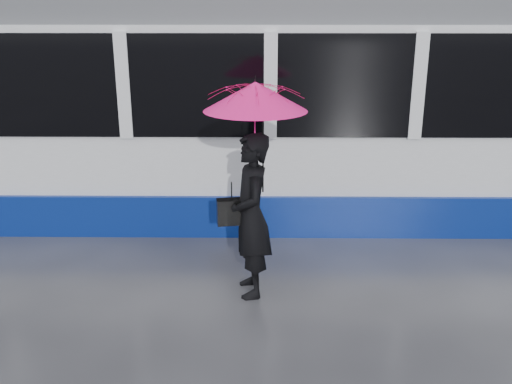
{
  "coord_description": "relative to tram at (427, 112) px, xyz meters",
  "views": [
    {
      "loc": [
        0.83,
        -6.51,
        3.26
      ],
      "look_at": [
        0.75,
        0.04,
        1.1
      ],
      "focal_mm": 40.0,
      "sensor_mm": 36.0,
      "label": 1
    }
  ],
  "objects": [
    {
      "name": "tram",
      "position": [
        0.0,
        0.0,
        0.0
      ],
      "size": [
        26.0,
        2.56,
        3.35
      ],
      "color": "white",
      "rests_on": "ground"
    },
    {
      "name": "ground",
      "position": [
        -3.44,
        -2.5,
        -1.64
      ],
      "size": [
        90.0,
        90.0,
        0.0
      ],
      "primitive_type": "plane",
      "color": "#27272C",
      "rests_on": "ground"
    },
    {
      "name": "rails",
      "position": [
        -3.44,
        -0.0,
        -1.63
      ],
      "size": [
        34.0,
        1.51,
        0.02
      ],
      "color": "#3F3D38",
      "rests_on": "ground"
    },
    {
      "name": "umbrella",
      "position": [
        -2.68,
        -2.92,
        0.47
      ],
      "size": [
        1.31,
        1.31,
        1.3
      ],
      "rotation": [
        0.0,
        0.0,
        0.17
      ],
      "color": "#FC1569",
      "rests_on": "ground"
    },
    {
      "name": "woman",
      "position": [
        -2.73,
        -2.92,
        -0.68
      ],
      "size": [
        0.57,
        0.77,
        1.92
      ],
      "primitive_type": "imported",
      "rotation": [
        0.0,
        0.0,
        -1.4
      ],
      "color": "black",
      "rests_on": "ground"
    },
    {
      "name": "handbag",
      "position": [
        -2.95,
        -2.9,
        -0.63
      ],
      "size": [
        0.36,
        0.21,
        0.48
      ],
      "rotation": [
        0.0,
        0.0,
        0.17
      ],
      "color": "black",
      "rests_on": "ground"
    }
  ]
}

